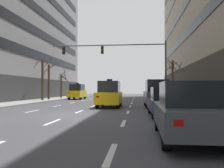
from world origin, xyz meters
The scene contains 37 objects.
ground_plane centered at (0.00, 0.00, 0.00)m, with size 120.00×120.00×0.00m, color #424247.
sidewalk_right centered at (8.18, 0.00, 0.07)m, with size 3.40×80.00×0.14m, color gray.
lane_stripe_l1_s4 centered at (-3.24, 2.00, 0.00)m, with size 0.16×2.00×0.01m, color silver.
lane_stripe_l1_s5 centered at (-3.24, 7.00, 0.00)m, with size 0.16×2.00×0.01m, color silver.
lane_stripe_l1_s6 centered at (-3.24, 12.00, 0.00)m, with size 0.16×2.00×0.01m, color silver.
lane_stripe_l1_s7 centered at (-3.24, 17.00, 0.00)m, with size 0.16×2.00×0.01m, color silver.
lane_stripe_l1_s8 centered at (-3.24, 22.00, 0.00)m, with size 0.16×2.00×0.01m, color silver.
lane_stripe_l1_s9 centered at (-3.24, 27.00, 0.00)m, with size 0.16×2.00×0.01m, color silver.
lane_stripe_l1_s10 centered at (-3.24, 32.00, 0.00)m, with size 0.16×2.00×0.01m, color silver.
lane_stripe_l2_s3 centered at (0.00, -3.00, 0.00)m, with size 0.16×2.00×0.01m, color silver.
lane_stripe_l2_s4 centered at (0.00, 2.00, 0.00)m, with size 0.16×2.00×0.01m, color silver.
lane_stripe_l2_s5 centered at (0.00, 7.00, 0.00)m, with size 0.16×2.00×0.01m, color silver.
lane_stripe_l2_s6 centered at (0.00, 12.00, 0.00)m, with size 0.16×2.00×0.01m, color silver.
lane_stripe_l2_s7 centered at (0.00, 17.00, 0.00)m, with size 0.16×2.00×0.01m, color silver.
lane_stripe_l2_s8 centered at (0.00, 22.00, 0.00)m, with size 0.16×2.00×0.01m, color silver.
lane_stripe_l2_s9 centered at (0.00, 27.00, 0.00)m, with size 0.16×2.00×0.01m, color silver.
lane_stripe_l2_s10 centered at (0.00, 32.00, 0.00)m, with size 0.16×2.00×0.01m, color silver.
lane_stripe_l3_s2 centered at (3.24, -8.00, 0.00)m, with size 0.16×2.00×0.01m, color silver.
lane_stripe_l3_s3 centered at (3.24, -3.00, 0.00)m, with size 0.16×2.00×0.01m, color silver.
lane_stripe_l3_s4 centered at (3.24, 2.00, 0.00)m, with size 0.16×2.00×0.01m, color silver.
lane_stripe_l3_s5 centered at (3.24, 7.00, 0.00)m, with size 0.16×2.00×0.01m, color silver.
lane_stripe_l3_s6 centered at (3.24, 12.00, 0.00)m, with size 0.16×2.00×0.01m, color silver.
lane_stripe_l3_s7 centered at (3.24, 17.00, 0.00)m, with size 0.16×2.00×0.01m, color silver.
lane_stripe_l3_s8 centered at (3.24, 22.00, 0.00)m, with size 0.16×2.00×0.01m, color silver.
lane_stripe_l3_s9 centered at (3.24, 27.00, 0.00)m, with size 0.16×2.00×0.01m, color silver.
lane_stripe_l3_s10 centered at (3.24, 32.00, 0.00)m, with size 0.16×2.00×0.01m, color silver.
taxi_driving_0 centered at (-4.88, 20.45, 1.10)m, with size 1.91×4.55×2.38m.
taxi_driving_2 centered at (1.55, 6.09, 1.07)m, with size 1.87×4.45×2.33m.
car_parked_0 centered at (5.43, -6.18, 0.85)m, with size 2.00×4.65×1.73m.
car_parked_1 centered at (5.44, -0.12, 0.80)m, with size 1.89×4.35×1.62m.
car_parked_2 centered at (5.43, 6.34, 1.12)m, with size 2.07×4.71×2.26m.
traffic_signal_0 centered at (2.37, 12.38, 5.04)m, with size 12.60×0.35×6.57m.
street_tree_0 centered at (7.88, 14.05, 2.69)m, with size 2.05×2.29×4.72m.
street_tree_1 centered at (-7.80, 22.07, 2.18)m, with size 2.09×2.09×4.37m.
street_tree_2 centered at (-7.86, 16.93, 2.55)m, with size 1.94×1.89×4.91m.
street_tree_3 centered at (-7.86, 14.80, 2.78)m, with size 2.10×2.06×5.26m.
pedestrian_0 centered at (8.95, 17.05, 1.04)m, with size 0.38×0.42×1.57m.
Camera 1 is at (3.87, -13.57, 1.52)m, focal length 38.23 mm.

